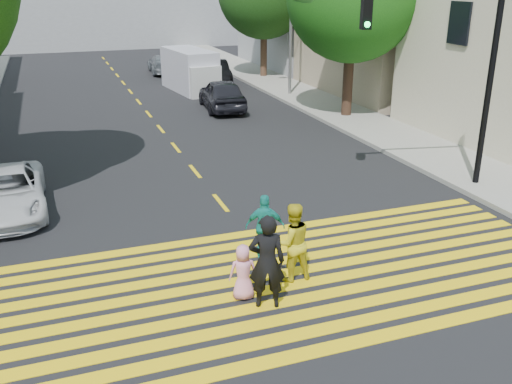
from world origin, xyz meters
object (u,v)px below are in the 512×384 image
pedestrian_man (267,262)px  white_sedan (6,192)px  pedestrian_child (243,272)px  pedestrian_extra (265,227)px  silver_car (163,64)px  dark_car_parked (216,72)px  white_van (191,72)px  traffic_signal (456,58)px  pedestrian_woman (292,242)px  dark_car_near (222,94)px

pedestrian_man → white_sedan: pedestrian_man is taller
pedestrian_child → pedestrian_extra: (1.04, 1.53, 0.18)m
silver_car → dark_car_parked: size_ratio=1.03×
white_van → traffic_signal: bearing=-86.7°
silver_car → traffic_signal: 25.47m
silver_car → white_van: size_ratio=0.84×
pedestrian_child → silver_car: bearing=-86.7°
pedestrian_woman → silver_car: (2.82, 28.57, -0.25)m
pedestrian_man → traffic_signal: bearing=-131.1°
pedestrian_man → traffic_signal: size_ratio=0.32×
dark_car_near → dark_car_parked: (1.78, 7.32, -0.08)m
pedestrian_child → dark_car_parked: (6.37, 24.19, 0.09)m
pedestrian_extra → white_van: white_van is taller
dark_car_near → dark_car_parked: size_ratio=1.08×
dark_car_near → silver_car: (-0.54, 12.10, -0.14)m
pedestrian_woman → dark_car_parked: bearing=-102.1°
pedestrian_man → pedestrian_woman: size_ratio=1.12×
pedestrian_extra → white_sedan: 7.46m
white_sedan → dark_car_parked: size_ratio=1.06×
pedestrian_extra → white_sedan: bearing=-19.2°
pedestrian_woman → traffic_signal: size_ratio=0.29×
dark_car_near → white_van: size_ratio=0.87×
pedestrian_woman → white_van: white_van is taller
pedestrian_extra → dark_car_near: pedestrian_extra is taller
pedestrian_man → white_van: 22.83m
traffic_signal → silver_car: bearing=109.9°
dark_car_near → dark_car_parked: bearing=-98.5°
pedestrian_man → pedestrian_extra: 2.09m
white_sedan → dark_car_parked: (11.00, 17.81, 0.07)m
pedestrian_child → dark_car_parked: 25.01m
traffic_signal → dark_car_parked: bearing=105.4°
pedestrian_woman → dark_car_near: bearing=-101.5°
silver_car → white_sedan: bearing=73.1°
dark_car_near → traffic_signal: size_ratio=0.72×
pedestrian_woman → dark_car_near: size_ratio=0.39×
pedestrian_extra → white_sedan: size_ratio=0.35×
pedestrian_man → white_van: white_van is taller
pedestrian_extra → silver_car: size_ratio=0.36×
silver_car → white_van: (0.30, -6.92, 0.47)m
pedestrian_man → silver_car: (3.70, 29.39, -0.36)m
white_sedan → dark_car_near: bearing=47.6°
pedestrian_man → traffic_signal: (7.37, 4.41, 2.96)m
traffic_signal → white_van: bearing=112.2°
white_sedan → dark_car_near: 13.96m
pedestrian_child → pedestrian_extra: bearing=-113.0°
pedestrian_extra → dark_car_parked: size_ratio=0.38×
pedestrian_child → dark_car_near: 17.48m
dark_car_near → white_van: bearing=-82.1°
dark_car_near → silver_car: size_ratio=1.04×
dark_car_near → pedestrian_man: bearing=81.4°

